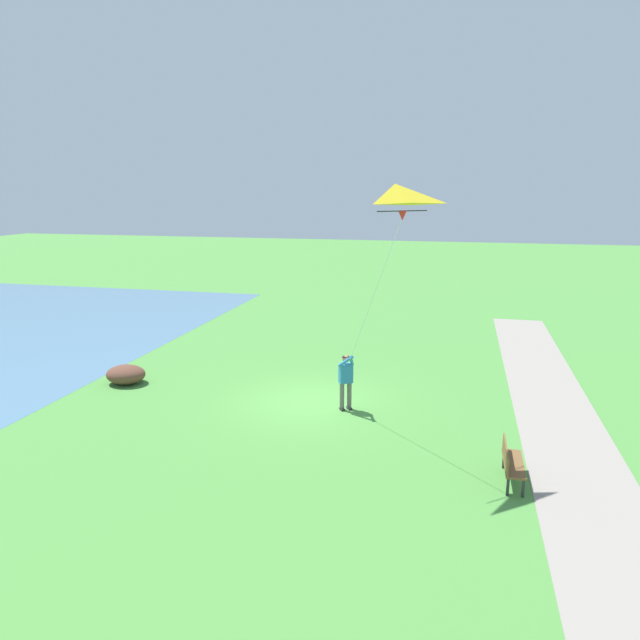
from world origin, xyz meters
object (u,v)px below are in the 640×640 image
Objects in this scene: flying_kite at (395,204)px; park_bench_near_walkway at (511,461)px; person_kite_flyer at (346,377)px; lakeside_shrub at (126,374)px.

park_bench_near_walkway is (-2.90, 0.88, -5.75)m from flying_kite.
park_bench_near_walkway is (-4.55, 3.56, -0.54)m from person_kite_flyer.
flying_kite reaches higher than lakeside_shrub.
flying_kite is 11.74m from lakeside_shrub.
park_bench_near_walkway is at bearing 163.20° from flying_kite.
flying_kite is 3.22× the size of park_bench_near_walkway.
park_bench_near_walkway is 1.10× the size of lakeside_shrub.
person_kite_flyer is 5.80m from park_bench_near_walkway.
flying_kite is 6.50m from park_bench_near_walkway.
park_bench_near_walkway is at bearing 141.91° from person_kite_flyer.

